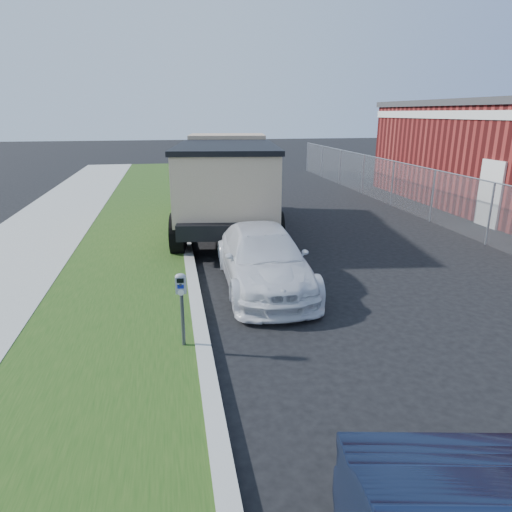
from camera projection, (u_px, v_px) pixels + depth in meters
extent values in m
plane|color=black|center=(339.00, 319.00, 8.52)|extent=(120.00, 120.00, 0.00)
cube|color=gray|center=(193.00, 286.00, 9.91)|extent=(0.25, 50.00, 0.15)
cube|color=#1B3F11|center=(117.00, 292.00, 9.63)|extent=(3.00, 50.00, 0.13)
plane|color=slate|center=(433.00, 196.00, 15.87)|extent=(0.00, 30.00, 30.00)
cylinder|color=gray|center=(436.00, 170.00, 15.60)|extent=(0.04, 30.00, 0.04)
cylinder|color=gray|center=(490.00, 214.00, 13.06)|extent=(0.06, 0.06, 1.80)
cylinder|color=gray|center=(433.00, 196.00, 15.87)|extent=(0.06, 0.06, 1.80)
cylinder|color=gray|center=(392.00, 184.00, 18.68)|extent=(0.06, 0.06, 1.80)
cylinder|color=gray|center=(363.00, 174.00, 21.49)|extent=(0.06, 0.06, 1.80)
cylinder|color=gray|center=(340.00, 167.00, 24.30)|extent=(0.06, 0.06, 1.80)
cylinder|color=gray|center=(322.00, 161.00, 27.11)|extent=(0.06, 0.06, 1.80)
cylinder|color=gray|center=(307.00, 157.00, 29.93)|extent=(0.06, 0.06, 1.80)
cube|color=silver|center=(464.00, 115.00, 16.26)|extent=(0.06, 14.00, 0.30)
cube|color=silver|center=(490.00, 194.00, 15.13)|extent=(0.08, 1.10, 2.20)
cylinder|color=#3F4247|center=(183.00, 320.00, 7.16)|extent=(0.06, 0.06, 0.89)
cube|color=gray|center=(181.00, 285.00, 6.99)|extent=(0.17, 0.12, 0.27)
ellipsoid|color=gray|center=(180.00, 277.00, 6.95)|extent=(0.18, 0.13, 0.10)
cube|color=black|center=(180.00, 281.00, 6.90)|extent=(0.11, 0.02, 0.07)
cube|color=#0D1994|center=(181.00, 287.00, 6.94)|extent=(0.10, 0.02, 0.06)
cylinder|color=silver|center=(181.00, 293.00, 6.97)|extent=(0.10, 0.02, 0.10)
cube|color=#3F4247|center=(180.00, 285.00, 6.93)|extent=(0.04, 0.01, 0.04)
imported|color=silver|center=(263.00, 258.00, 9.96)|extent=(1.86, 4.40, 1.27)
cube|color=black|center=(228.00, 205.00, 14.70)|extent=(3.46, 7.60, 0.40)
cube|color=tan|center=(228.00, 166.00, 16.92)|extent=(2.94, 2.40, 2.29)
cube|color=black|center=(227.00, 154.00, 16.78)|extent=(2.98, 2.43, 0.69)
cube|color=tan|center=(227.00, 180.00, 13.54)|extent=(3.36, 5.13, 1.83)
cube|color=black|center=(226.00, 147.00, 13.25)|extent=(3.49, 5.26, 0.14)
cube|color=black|center=(228.00, 189.00, 18.27)|extent=(2.75, 0.53, 0.34)
cylinder|color=black|center=(193.00, 199.00, 17.11)|extent=(0.51, 1.18, 1.15)
cylinder|color=black|center=(263.00, 198.00, 17.24)|extent=(0.51, 1.18, 1.15)
cylinder|color=black|center=(185.00, 217.00, 14.16)|extent=(0.51, 1.18, 1.15)
cylinder|color=black|center=(270.00, 216.00, 14.30)|extent=(0.51, 1.18, 1.15)
cylinder|color=black|center=(178.00, 234.00, 12.20)|extent=(0.51, 1.18, 1.15)
cylinder|color=black|center=(276.00, 233.00, 12.33)|extent=(0.51, 1.18, 1.15)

